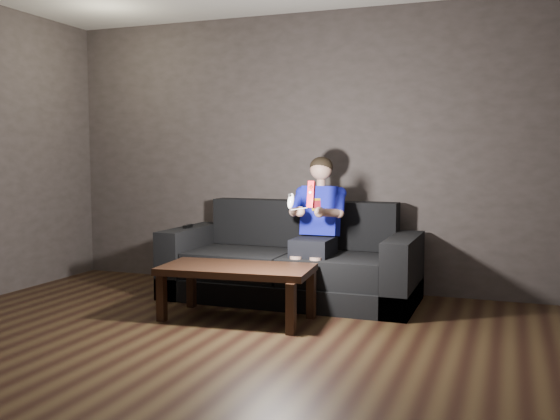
% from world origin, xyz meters
% --- Properties ---
extents(floor, '(5.00, 5.00, 0.00)m').
position_xyz_m(floor, '(0.00, 0.00, 0.00)').
color(floor, black).
rests_on(floor, ground).
extents(back_wall, '(5.00, 0.04, 2.70)m').
position_xyz_m(back_wall, '(0.00, 2.50, 1.35)').
color(back_wall, '#352F2D').
rests_on(back_wall, ground).
extents(sofa, '(2.28, 0.98, 0.88)m').
position_xyz_m(sofa, '(0.11, 1.96, 0.29)').
color(sofa, black).
rests_on(sofa, floor).
extents(child, '(0.50, 0.61, 1.22)m').
position_xyz_m(child, '(0.37, 1.90, 0.76)').
color(child, black).
rests_on(child, sofa).
extents(wii_remote_red, '(0.05, 0.08, 0.22)m').
position_xyz_m(wii_remote_red, '(0.46, 1.43, 1.00)').
color(wii_remote_red, red).
rests_on(wii_remote_red, child).
extents(nunchuk_white, '(0.07, 0.10, 0.14)m').
position_xyz_m(nunchuk_white, '(0.29, 1.43, 0.94)').
color(nunchuk_white, silver).
rests_on(nunchuk_white, child).
extents(wii_remote_black, '(0.06, 0.16, 0.03)m').
position_xyz_m(wii_remote_black, '(-0.91, 1.87, 0.64)').
color(wii_remote_black, black).
rests_on(wii_remote_black, sofa).
extents(coffee_table, '(1.25, 0.70, 0.43)m').
position_xyz_m(coffee_table, '(-0.05, 1.09, 0.38)').
color(coffee_table, black).
rests_on(coffee_table, floor).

